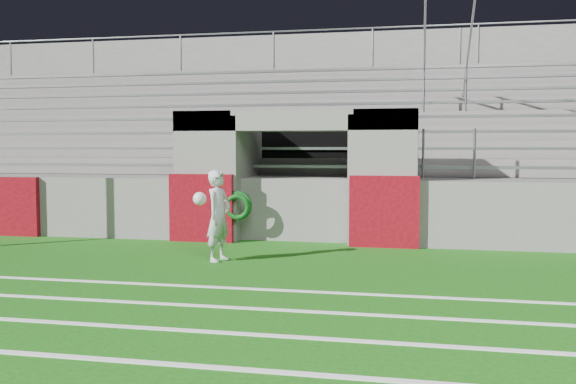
# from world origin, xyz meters

# --- Properties ---
(ground) EXTENTS (90.00, 90.00, 0.00)m
(ground) POSITION_xyz_m (0.00, 0.00, 0.00)
(ground) COLOR #14500D
(ground) RESTS_ON ground
(stadium_structure) EXTENTS (26.00, 8.48, 5.42)m
(stadium_structure) POSITION_xyz_m (0.00, 7.97, 1.49)
(stadium_structure) COLOR #63605E
(stadium_structure) RESTS_ON ground
(goalkeeper_with_ball) EXTENTS (0.60, 0.63, 1.51)m
(goalkeeper_with_ball) POSITION_xyz_m (-0.80, 0.95, 0.76)
(goalkeeper_with_ball) COLOR #B9BEC3
(goalkeeper_with_ball) RESTS_ON ground
(hose_coil) EXTENTS (0.58, 0.15, 0.58)m
(hose_coil) POSITION_xyz_m (-1.04, 2.93, 0.73)
(hose_coil) COLOR #0D4214
(hose_coil) RESTS_ON ground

